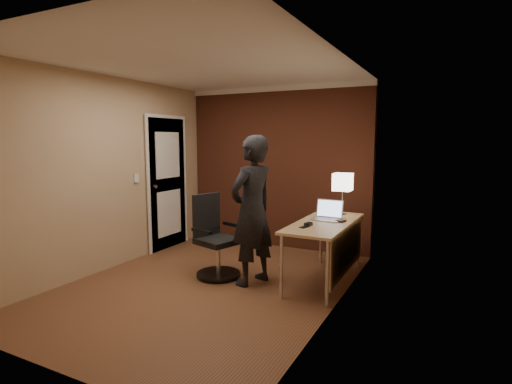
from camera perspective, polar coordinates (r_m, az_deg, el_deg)
room at (r=6.02m, az=-1.05°, el=4.46°), size 4.00×4.00×4.00m
desk at (r=4.76m, az=10.55°, el=-5.80°), size 0.60×1.50×0.73m
desk_lamp at (r=5.16m, az=12.28°, el=1.32°), size 0.22×0.22×0.54m
laptop at (r=4.90m, az=10.25°, el=-3.12°), size 0.34×0.27×0.23m
mouse at (r=4.53m, az=7.49°, el=-4.57°), size 0.08×0.11×0.03m
phone at (r=4.42m, az=6.93°, el=-4.99°), size 0.09×0.13×0.01m
wallet at (r=4.79m, az=12.03°, el=-4.05°), size 0.11×0.13×0.02m
office_chair at (r=4.99m, az=-5.93°, el=-7.00°), size 0.56×0.62×1.00m
person at (r=4.62m, az=-0.57°, el=-2.68°), size 0.58×0.73×1.74m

